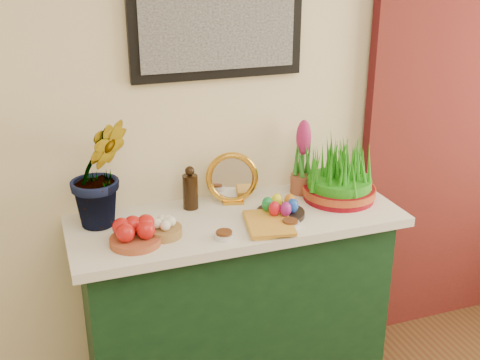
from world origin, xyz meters
The scene contains 13 objects.
sideboard centered at (0.07, 2.00, 0.42)m, with size 1.30×0.45×0.85m, color #133619.
tablecloth centered at (0.07, 2.00, 0.87)m, with size 1.40×0.55×0.04m, color silver.
hyacinth_green centered at (-0.46, 2.11, 1.19)m, with size 0.30×0.25×0.59m, color #2B7C20.
apple_bowl centered at (-0.37, 1.89, 0.93)m, with size 0.24×0.24×0.10m.
garlic_basket centered at (-0.25, 1.92, 0.92)m, with size 0.16×0.16×0.08m.
vinegar_cruet centered at (-0.09, 2.14, 0.98)m, with size 0.07×0.07×0.19m.
mirror centered at (0.10, 2.14, 1.00)m, with size 0.24×0.11×0.23m.
book centered at (0.07, 1.88, 0.91)m, with size 0.17×0.24×0.03m, color gold.
spice_dish_left centered at (-0.04, 1.82, 0.90)m, with size 0.08×0.08×0.03m.
spice_dish_right centered at (0.24, 1.83, 0.90)m, with size 0.08×0.08×0.03m.
egg_plate centered at (0.25, 1.94, 0.92)m, with size 0.24×0.24×0.08m.
hyacinth_pink centered at (0.44, 2.14, 1.05)m, with size 0.11×0.11×0.35m.
wheatgrass_sabzeh centered at (0.57, 2.02, 1.01)m, with size 0.33×0.33×0.27m.
Camera 1 is at (-0.68, -0.17, 1.97)m, focal length 45.00 mm.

